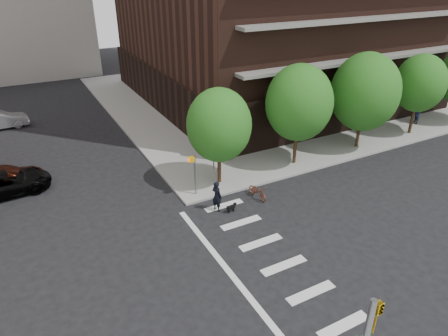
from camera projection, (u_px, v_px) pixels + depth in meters
ground at (228, 287)px, 17.63m from camera, size 120.00×120.00×0.00m
sidewalk_ne at (288, 91)px, 44.68m from camera, size 39.00×33.00×0.15m
crosswalk at (270, 271)px, 18.55m from camera, size 3.85×13.00×0.01m
tree_a at (219, 125)px, 24.15m from camera, size 4.00×4.00×5.90m
tree_b at (299, 103)px, 26.45m from camera, size 4.50×4.50×6.65m
tree_c at (365, 92)px, 29.02m from camera, size 5.00×5.00×6.80m
tree_d at (420, 83)px, 31.60m from camera, size 4.00×4.00×6.20m
pedestrian_signal at (199, 167)px, 23.98m from camera, size 2.18×0.67×2.60m
parked_car_black at (5, 183)px, 24.49m from camera, size 2.77×5.41×1.46m
parked_car_maroon at (5, 177)px, 25.31m from camera, size 2.22×4.88×1.39m
scooter at (258, 191)px, 24.23m from camera, size 0.70×1.71×0.88m
dog_walker at (217, 196)px, 22.76m from camera, size 0.79×0.65×1.88m
dog at (231, 207)px, 22.87m from camera, size 0.61×0.21×0.51m
pedestrian_far at (417, 114)px, 35.05m from camera, size 1.01×0.91×1.70m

